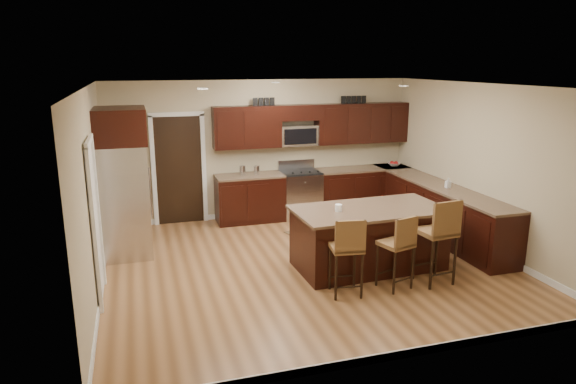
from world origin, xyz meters
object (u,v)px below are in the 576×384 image
object	(u,v)px
stool_left	(348,248)
refrigerator	(124,181)
stool_mid	(399,244)
island	(368,240)
range	(300,194)
stool_right	(440,232)

from	to	relation	value
stool_left	refrigerator	size ratio (longest dim) A/B	0.46
stool_mid	refrigerator	bearing A→B (deg)	128.75
stool_left	island	bearing A→B (deg)	57.88
stool_left	refrigerator	xyz separation A→B (m)	(-2.76, 2.46, 0.53)
range	stool_mid	bearing A→B (deg)	-86.64
refrigerator	stool_right	bearing A→B (deg)	-30.98
stool_right	island	bearing A→B (deg)	121.22
range	stool_left	distance (m)	3.69
island	refrigerator	bearing A→B (deg)	152.98
range	stool_left	world-z (taller)	range
range	refrigerator	xyz separation A→B (m)	(-3.30, -1.18, 0.73)
island	refrigerator	xyz separation A→B (m)	(-3.47, 1.62, 0.78)
range	stool_left	size ratio (longest dim) A/B	1.03
stool_mid	stool_right	world-z (taller)	stool_right
range	stool_mid	world-z (taller)	range
stool_left	stool_mid	world-z (taller)	stool_left
range	island	world-z (taller)	range
stool_mid	refrigerator	xyz separation A→B (m)	(-3.51, 2.46, 0.56)
island	stool_mid	world-z (taller)	stool_mid
refrigerator	range	bearing A→B (deg)	19.64
stool_mid	stool_left	bearing A→B (deg)	164.05
island	stool_left	bearing A→B (deg)	-132.05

